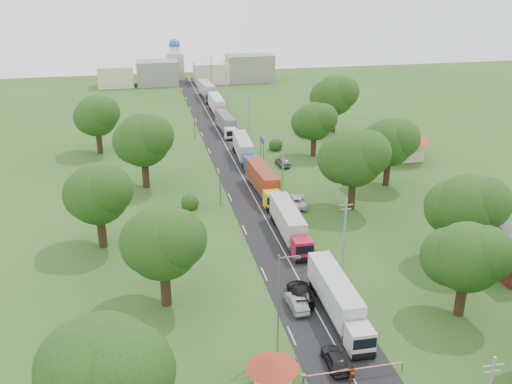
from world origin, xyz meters
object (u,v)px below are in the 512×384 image
object	(u,v)px
car_lane_mid	(297,302)
pedestrian_near	(352,374)
info_sign	(262,144)
boom_barrier	(339,372)
car_lane_front	(335,359)
truck_0	(338,298)
guard_booth	(272,370)

from	to	relation	value
car_lane_mid	pedestrian_near	world-z (taller)	pedestrian_near
info_sign	pedestrian_near	size ratio (longest dim) A/B	2.62
boom_barrier	info_sign	world-z (taller)	info_sign
boom_barrier	car_lane_front	bearing A→B (deg)	79.42
truck_0	car_lane_front	size ratio (longest dim) A/B	3.33
boom_barrier	car_lane_mid	world-z (taller)	car_lane_mid
truck_0	car_lane_mid	xyz separation A→B (m)	(-3.62, 2.20, -1.37)
boom_barrier	truck_0	xyz separation A→B (m)	(3.11, 9.26, 1.18)
boom_barrier	car_lane_mid	size ratio (longest dim) A/B	2.16
boom_barrier	car_lane_front	xyz separation A→B (m)	(0.36, 1.91, -0.17)
boom_barrier	car_lane_mid	distance (m)	11.47
guard_booth	truck_0	world-z (taller)	truck_0
guard_booth	info_sign	size ratio (longest dim) A/B	1.07
info_sign	car_lane_front	distance (m)	58.46
car_lane_mid	pedestrian_near	distance (m)	11.90
car_lane_mid	pedestrian_near	xyz separation A→B (m)	(1.60, -11.79, 0.08)
guard_booth	car_lane_mid	world-z (taller)	guard_booth
info_sign	car_lane_front	world-z (taller)	info_sign
guard_booth	car_lane_front	distance (m)	6.65
info_sign	truck_0	xyz separation A→B (m)	(-3.44, -50.74, -0.93)
car_lane_mid	truck_0	bearing A→B (deg)	146.18
car_lane_front	truck_0	bearing A→B (deg)	-109.76
boom_barrier	truck_0	world-z (taller)	truck_0
boom_barrier	car_lane_mid	bearing A→B (deg)	92.51
info_sign	car_lane_front	size ratio (longest dim) A/B	0.97
guard_booth	car_lane_front	bearing A→B (deg)	17.16
truck_0	car_lane_front	distance (m)	7.96
info_sign	car_lane_front	bearing A→B (deg)	-96.09
boom_barrier	info_sign	xyz separation A→B (m)	(6.56, 60.00, 2.11)
guard_booth	car_lane_mid	xyz separation A→B (m)	(5.34, 11.46, -1.46)
guard_booth	car_lane_mid	distance (m)	12.73
truck_0	pedestrian_near	distance (m)	9.89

